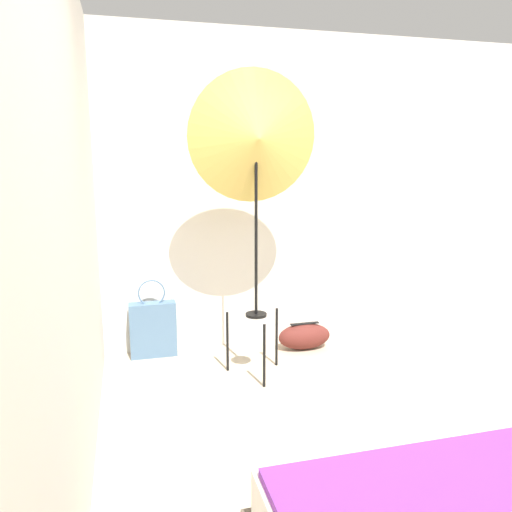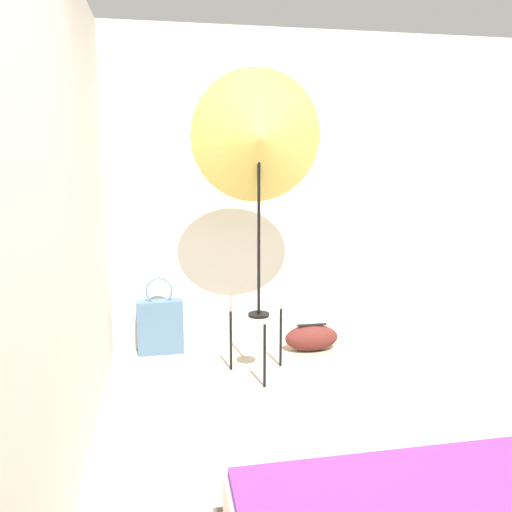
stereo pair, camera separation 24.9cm
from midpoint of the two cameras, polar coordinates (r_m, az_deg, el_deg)
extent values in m
cube|color=silver|center=(4.25, 5.15, 7.24)|extent=(8.00, 0.05, 2.60)
cube|color=silver|center=(2.59, -18.47, 4.28)|extent=(0.05, 8.00, 2.60)
cube|color=#702D8E|center=(2.19, 25.08, -22.67)|extent=(1.63, 0.46, 0.04)
cylinder|color=black|center=(3.54, 3.04, -11.37)|extent=(0.02, 0.02, 0.46)
cylinder|color=black|center=(3.81, -1.01, -9.70)|extent=(0.02, 0.02, 0.46)
cylinder|color=black|center=(3.89, 4.70, -9.30)|extent=(0.02, 0.02, 0.46)
cylinder|color=black|center=(3.67, 2.27, -6.74)|extent=(0.16, 0.16, 0.02)
cylinder|color=black|center=(3.52, 2.35, 3.07)|extent=(0.02, 0.02, 1.26)
cone|color=#D1B251|center=(3.49, 2.43, 13.37)|extent=(0.92, 0.29, 0.94)
cube|color=slate|center=(4.18, -9.18, -8.04)|extent=(0.37, 0.12, 0.45)
torus|color=slate|center=(4.09, -9.31, -3.97)|extent=(0.22, 0.01, 0.22)
ellipsoid|color=#5B231E|center=(4.26, 8.05, -9.25)|extent=(0.45, 0.22, 0.22)
cube|color=black|center=(4.23, 8.09, -7.81)|extent=(0.25, 0.04, 0.01)
camera|label=1|loc=(0.12, -87.84, 0.42)|focal=35.00mm
camera|label=2|loc=(0.12, 92.16, -0.42)|focal=35.00mm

